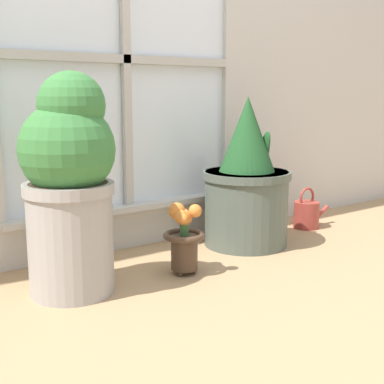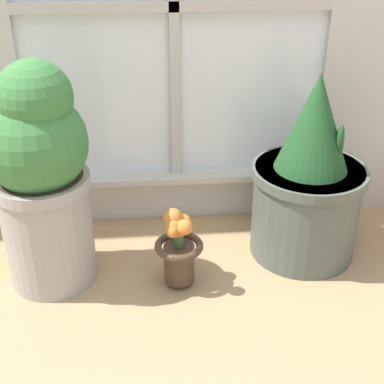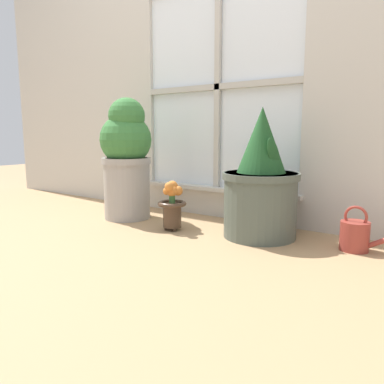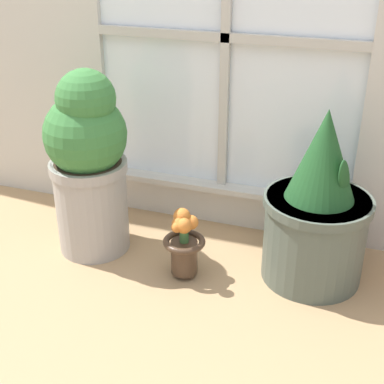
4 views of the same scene
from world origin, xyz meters
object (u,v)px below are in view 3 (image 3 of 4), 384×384
at_px(potted_plant_right, 261,185).
at_px(potted_plant_left, 126,157).
at_px(watering_can, 355,235).
at_px(flower_vase, 172,204).

bearing_deg(potted_plant_right, potted_plant_left, -174.66).
height_order(potted_plant_left, potted_plant_right, potted_plant_left).
bearing_deg(watering_can, flower_vase, -167.86).
xyz_separation_m(potted_plant_left, watering_can, (1.34, 0.13, -0.32)).
distance_m(potted_plant_left, flower_vase, 0.49).
bearing_deg(watering_can, potted_plant_left, -174.65).
height_order(potted_plant_left, watering_can, potted_plant_left).
relative_size(potted_plant_right, flower_vase, 2.42).
bearing_deg(potted_plant_right, watering_can, 5.35).
bearing_deg(flower_vase, potted_plant_left, 170.22).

